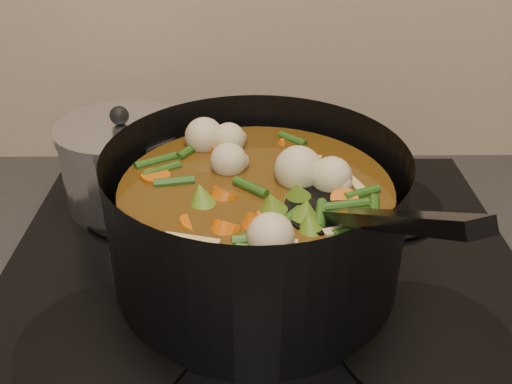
{
  "coord_description": "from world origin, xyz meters",
  "views": [
    {
      "loc": [
        -0.01,
        1.39,
        1.36
      ],
      "look_at": [
        -0.01,
        1.91,
        1.04
      ],
      "focal_mm": 40.0,
      "sensor_mm": 36.0,
      "label": 1
    }
  ],
  "objects": [
    {
      "name": "stovetop",
      "position": [
        0.0,
        1.93,
        0.92
      ],
      "size": [
        0.62,
        0.54,
        0.03
      ],
      "color": "black",
      "rests_on": "counter"
    },
    {
      "name": "stockpot",
      "position": [
        -0.01,
        1.91,
        1.0
      ],
      "size": [
        0.36,
        0.43,
        0.24
      ],
      "rotation": [
        0.0,
        0.0,
        0.14
      ],
      "color": "black",
      "rests_on": "stovetop"
    },
    {
      "name": "saucepan",
      "position": [
        -0.19,
        2.08,
        0.99
      ],
      "size": [
        0.17,
        0.17,
        0.14
      ],
      "rotation": [
        0.0,
        0.0,
        -0.05
      ],
      "color": "silver",
      "rests_on": "stovetop"
    }
  ]
}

